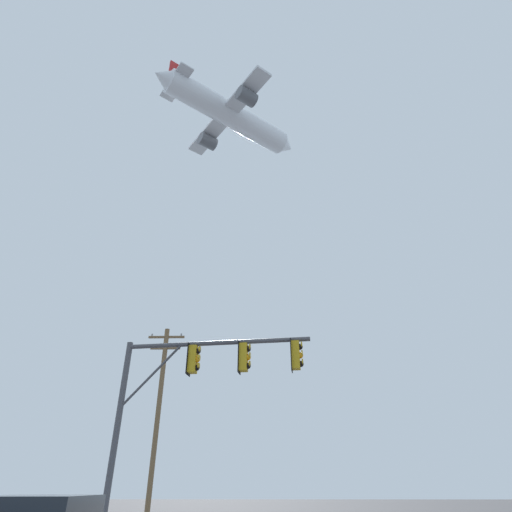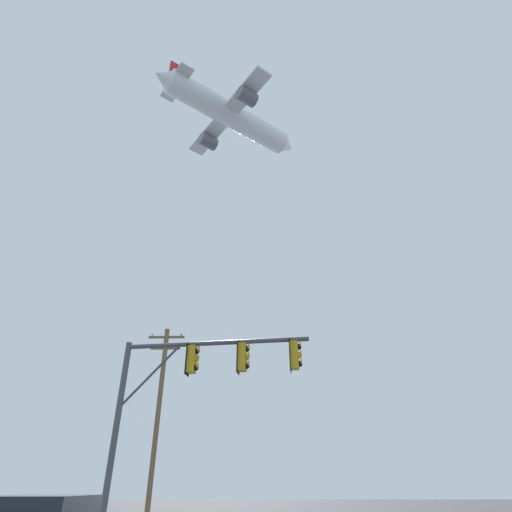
{
  "view_description": "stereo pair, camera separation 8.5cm",
  "coord_description": "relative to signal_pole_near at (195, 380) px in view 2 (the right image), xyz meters",
  "views": [
    {
      "loc": [
        -0.55,
        -5.09,
        1.7
      ],
      "look_at": [
        -1.06,
        19.63,
        15.7
      ],
      "focal_mm": 28.86,
      "sensor_mm": 36.0,
      "label": 1
    },
    {
      "loc": [
        -0.47,
        -5.09,
        1.7
      ],
      "look_at": [
        -1.06,
        19.63,
        15.7
      ],
      "focal_mm": 28.86,
      "sensor_mm": 36.0,
      "label": 2
    }
  ],
  "objects": [
    {
      "name": "utility_pole",
      "position": [
        -3.78,
        10.68,
        0.69
      ],
      "size": [
        2.2,
        0.28,
        10.29
      ],
      "color": "brown",
      "rests_on": "ground"
    },
    {
      "name": "airplane",
      "position": [
        -2.41,
        27.37,
        43.28
      ],
      "size": [
        20.09,
        16.61,
        6.34
      ],
      "color": "white"
    },
    {
      "name": "signal_pole_near",
      "position": [
        0.0,
        0.0,
        0.0
      ],
      "size": [
        6.31,
        1.02,
        6.13
      ],
      "color": "#4C4C51",
      "rests_on": "ground"
    }
  ]
}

